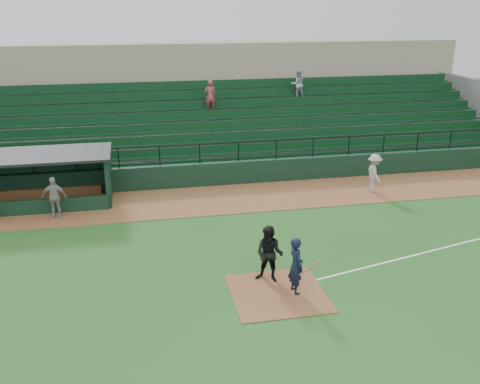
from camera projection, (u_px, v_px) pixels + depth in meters
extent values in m
plane|color=#21561B|center=(270.00, 279.00, 18.09)|extent=(90.00, 90.00, 0.00)
cube|color=brown|center=(227.00, 199.00, 25.47)|extent=(40.00, 4.00, 0.03)
cube|color=brown|center=(278.00, 293.00, 17.16)|extent=(3.00, 3.00, 0.03)
cube|color=white|center=(460.00, 244.00, 20.72)|extent=(17.49, 4.44, 0.01)
cube|color=black|center=(220.00, 174.00, 27.30)|extent=(36.00, 0.35, 1.20)
cylinder|color=black|center=(219.00, 143.00, 26.77)|extent=(36.00, 0.06, 0.06)
cube|color=#61615D|center=(205.00, 130.00, 31.42)|extent=(36.00, 9.00, 3.60)
cube|color=#0E3519|center=(207.00, 124.00, 30.81)|extent=(34.56, 8.00, 4.05)
cube|color=#61615D|center=(477.00, 113.00, 34.81)|extent=(0.35, 9.50, 4.20)
cube|color=gray|center=(192.00, 90.00, 36.96)|extent=(38.00, 3.00, 6.40)
cube|color=#61615D|center=(195.00, 87.00, 34.94)|extent=(36.00, 2.00, 0.20)
imported|color=#A9A9A9|center=(298.00, 84.00, 33.51)|extent=(0.88, 0.69, 1.82)
imported|color=#993844|center=(210.00, 96.00, 31.63)|extent=(0.69, 0.46, 1.90)
cube|color=black|center=(18.00, 174.00, 25.44)|extent=(8.50, 0.20, 2.30)
cube|color=black|center=(108.00, 176.00, 25.05)|extent=(0.20, 2.60, 2.30)
cube|color=black|center=(9.00, 157.00, 23.84)|extent=(8.90, 3.20, 0.12)
cube|color=olive|center=(19.00, 194.00, 25.37)|extent=(7.65, 0.40, 0.50)
cube|color=black|center=(10.00, 209.00, 23.26)|extent=(8.50, 0.12, 0.70)
imported|color=black|center=(296.00, 266.00, 16.92)|extent=(0.55, 0.75, 1.93)
cylinder|color=olive|center=(310.00, 268.00, 16.82)|extent=(0.79, 0.34, 0.35)
imported|color=black|center=(269.00, 254.00, 17.62)|extent=(1.21, 1.14, 1.98)
imported|color=#ABA7A0|center=(374.00, 173.00, 26.15)|extent=(0.78, 1.27, 1.89)
imported|color=#9E9893|center=(54.00, 197.00, 22.97)|extent=(1.12, 0.56, 1.83)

